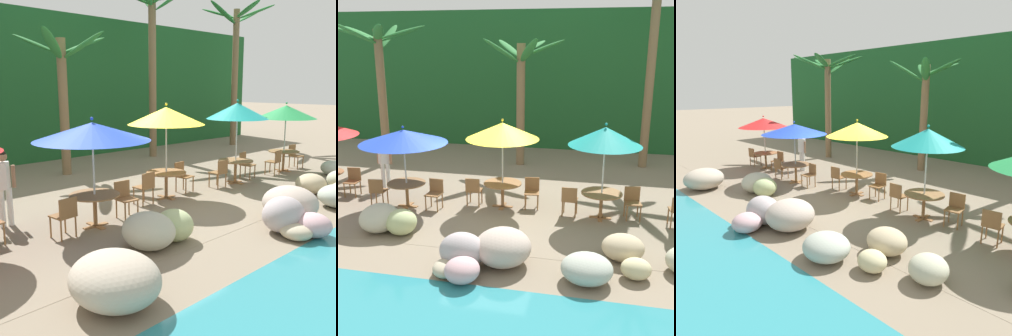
# 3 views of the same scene
# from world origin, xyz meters

# --- Properties ---
(ground_plane) EXTENTS (120.00, 120.00, 0.00)m
(ground_plane) POSITION_xyz_m (0.00, 0.00, 0.00)
(ground_plane) COLOR gray
(terrace_deck) EXTENTS (18.00, 5.20, 0.01)m
(terrace_deck) POSITION_xyz_m (0.00, 0.00, 0.00)
(terrace_deck) COLOR gray
(terrace_deck) RESTS_ON ground
(foliage_backdrop) EXTENTS (28.00, 2.40, 6.00)m
(foliage_backdrop) POSITION_xyz_m (0.00, 9.00, 3.00)
(foliage_backdrop) COLOR #1E5628
(foliage_backdrop) RESTS_ON ground
(rock_seawall) EXTENTS (15.51, 3.10, 0.80)m
(rock_seawall) POSITION_xyz_m (-0.16, -2.88, 0.34)
(rock_seawall) COLOR #B9B59E
(rock_seawall) RESTS_ON ground
(chair_red_seaward) EXTENTS (0.45, 0.46, 0.87)m
(chair_red_seaward) POSITION_xyz_m (-4.53, 0.26, 0.51)
(chair_red_seaward) COLOR olive
(chair_red_seaward) RESTS_ON ground
(umbrella_blue) EXTENTS (2.49, 2.49, 2.41)m
(umbrella_blue) POSITION_xyz_m (-2.45, -0.30, 2.10)
(umbrella_blue) COLOR silver
(umbrella_blue) RESTS_ON ground
(dining_table_blue) EXTENTS (1.10, 1.10, 0.74)m
(dining_table_blue) POSITION_xyz_m (-2.45, -0.30, 0.61)
(dining_table_blue) COLOR olive
(dining_table_blue) RESTS_ON ground
(chair_blue_seaward) EXTENTS (0.44, 0.45, 0.87)m
(chair_blue_seaward) POSITION_xyz_m (-1.59, -0.26, 0.51)
(chair_blue_seaward) COLOR olive
(chair_blue_seaward) RESTS_ON ground
(chair_blue_inland) EXTENTS (0.47, 0.47, 0.87)m
(chair_blue_inland) POSITION_xyz_m (-3.28, -0.49, 0.51)
(chair_blue_inland) COLOR olive
(chair_blue_inland) RESTS_ON ground
(umbrella_yellow) EXTENTS (2.08, 2.08, 2.61)m
(umbrella_yellow) POSITION_xyz_m (0.28, 0.30, 2.27)
(umbrella_yellow) COLOR silver
(umbrella_yellow) RESTS_ON ground
(dining_table_yellow) EXTENTS (1.10, 1.10, 0.74)m
(dining_table_yellow) POSITION_xyz_m (0.28, 0.30, 0.61)
(dining_table_yellow) COLOR olive
(dining_table_yellow) RESTS_ON ground
(chair_yellow_seaward) EXTENTS (0.47, 0.48, 0.87)m
(chair_yellow_seaward) POSITION_xyz_m (1.11, 0.50, 0.51)
(chair_yellow_seaward) COLOR olive
(chair_yellow_seaward) RESTS_ON ground
(chair_yellow_inland) EXTENTS (0.43, 0.44, 0.87)m
(chair_yellow_inland) POSITION_xyz_m (-0.57, 0.18, 0.51)
(chair_yellow_inland) COLOR olive
(chair_yellow_inland) RESTS_ON ground
(umbrella_teal) EXTENTS (1.93, 1.93, 2.65)m
(umbrella_teal) POSITION_xyz_m (3.10, 0.06, 2.29)
(umbrella_teal) COLOR silver
(umbrella_teal) RESTS_ON ground
(dining_table_teal) EXTENTS (1.10, 1.10, 0.74)m
(dining_table_teal) POSITION_xyz_m (3.10, 0.06, 0.61)
(dining_table_teal) COLOR olive
(dining_table_teal) RESTS_ON ground
(chair_teal_seaward) EXTENTS (0.48, 0.48, 0.87)m
(chair_teal_seaward) POSITION_xyz_m (3.92, 0.27, 0.51)
(chair_teal_seaward) COLOR olive
(chair_teal_seaward) RESTS_ON ground
(chair_teal_inland) EXTENTS (0.44, 0.44, 0.87)m
(chair_teal_inland) POSITION_xyz_m (2.24, 0.00, 0.51)
(chair_teal_inland) COLOR olive
(chair_teal_inland) RESTS_ON ground
(palm_tree_nearest) EXTENTS (3.61, 3.48, 5.37)m
(palm_tree_nearest) POSITION_xyz_m (-5.32, 3.94, 3.79)
(palm_tree_nearest) COLOR brown
(palm_tree_nearest) RESTS_ON ground
(palm_tree_second) EXTENTS (2.96, 3.09, 4.83)m
(palm_tree_second) POSITION_xyz_m (-0.07, 4.97, 3.22)
(palm_tree_second) COLOR brown
(palm_tree_second) RESTS_ON ground
(palm_tree_third) EXTENTS (3.63, 3.83, 7.20)m
(palm_tree_third) POSITION_xyz_m (4.60, 5.68, 4.93)
(palm_tree_third) COLOR brown
(palm_tree_third) RESTS_ON ground
(waiter_in_white) EXTENTS (0.52, 0.39, 1.70)m
(waiter_in_white) POSITION_xyz_m (-3.84, 1.07, 0.99)
(waiter_in_white) COLOR white
(waiter_in_white) RESTS_ON ground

